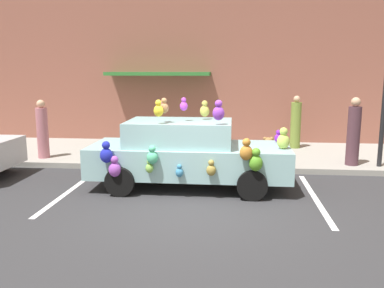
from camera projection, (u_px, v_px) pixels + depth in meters
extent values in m
plane|color=#2D2D30|center=(193.00, 210.00, 7.89)|extent=(60.00, 60.00, 0.00)
cube|color=gray|center=(209.00, 154.00, 12.77)|extent=(24.00, 4.00, 0.15)
cube|color=brown|center=(213.00, 55.00, 14.31)|extent=(24.00, 0.30, 6.40)
cube|color=#2D722F|center=(159.00, 74.00, 14.08)|extent=(3.60, 1.10, 0.12)
cube|color=silver|center=(315.00, 198.00, 8.62)|extent=(0.12, 3.60, 0.01)
cube|color=silver|center=(70.00, 190.00, 9.15)|extent=(0.12, 3.60, 0.01)
cube|color=#8EBBBE|center=(189.00, 160.00, 9.35)|extent=(4.53, 1.71, 0.68)
cube|color=#8EBBBE|center=(179.00, 133.00, 9.27)|extent=(2.36, 1.50, 0.56)
cylinder|color=black|center=(249.00, 166.00, 10.11)|extent=(0.64, 0.22, 0.64)
cylinder|color=black|center=(252.00, 185.00, 8.44)|extent=(0.64, 0.22, 0.64)
cylinder|color=black|center=(138.00, 163.00, 10.39)|extent=(0.64, 0.22, 0.64)
cylinder|color=black|center=(120.00, 181.00, 8.72)|extent=(0.64, 0.22, 0.64)
ellipsoid|color=purple|center=(115.00, 170.00, 8.57)|extent=(0.26, 0.22, 0.31)
sphere|color=purple|center=(114.00, 160.00, 8.53)|extent=(0.17, 0.17, 0.17)
ellipsoid|color=#B140AC|center=(162.00, 109.00, 8.90)|extent=(0.16, 0.13, 0.19)
sphere|color=#B140AC|center=(162.00, 103.00, 8.88)|extent=(0.10, 0.10, 0.10)
ellipsoid|color=yellow|center=(159.00, 111.00, 8.60)|extent=(0.21, 0.17, 0.25)
sphere|color=yellow|center=(158.00, 103.00, 8.57)|extent=(0.13, 0.13, 0.13)
ellipsoid|color=#1F35C7|center=(125.00, 143.00, 8.89)|extent=(0.21, 0.17, 0.25)
sphere|color=#1F35C7|center=(125.00, 135.00, 8.86)|extent=(0.14, 0.14, 0.14)
ellipsoid|color=#82BD4E|center=(149.00, 168.00, 8.53)|extent=(0.17, 0.14, 0.20)
sphere|color=#82BD4E|center=(149.00, 162.00, 8.50)|extent=(0.11, 0.11, 0.11)
ellipsoid|color=#519423|center=(256.00, 163.00, 8.23)|extent=(0.28, 0.23, 0.33)
sphere|color=#519423|center=(256.00, 152.00, 8.19)|extent=(0.18, 0.18, 0.18)
ellipsoid|color=#A17047|center=(164.00, 108.00, 8.75)|extent=(0.19, 0.16, 0.23)
sphere|color=#A17047|center=(164.00, 101.00, 8.72)|extent=(0.12, 0.12, 0.12)
ellipsoid|color=#52C892|center=(152.00, 158.00, 8.45)|extent=(0.23, 0.19, 0.27)
sphere|color=#52C892|center=(152.00, 149.00, 8.42)|extent=(0.15, 0.15, 0.15)
ellipsoid|color=#B17128|center=(246.00, 153.00, 8.22)|extent=(0.27, 0.22, 0.31)
sphere|color=#B17128|center=(246.00, 142.00, 8.18)|extent=(0.17, 0.17, 0.17)
ellipsoid|color=#B3CC54|center=(283.00, 142.00, 8.82)|extent=(0.27, 0.22, 0.32)
sphere|color=#B3CC54|center=(284.00, 131.00, 8.78)|extent=(0.17, 0.17, 0.17)
ellipsoid|color=purple|center=(278.00, 138.00, 9.63)|extent=(0.17, 0.14, 0.21)
sphere|color=purple|center=(278.00, 132.00, 9.61)|extent=(0.11, 0.11, 0.11)
ellipsoid|color=#8E3BE6|center=(136.00, 134.00, 9.84)|extent=(0.28, 0.23, 0.34)
sphere|color=#8E3BE6|center=(136.00, 124.00, 9.80)|extent=(0.18, 0.18, 0.18)
ellipsoid|color=olive|center=(211.00, 170.00, 8.38)|extent=(0.20, 0.16, 0.23)
sphere|color=olive|center=(211.00, 163.00, 8.36)|extent=(0.13, 0.13, 0.13)
ellipsoid|color=teal|center=(179.00, 173.00, 8.48)|extent=(0.16, 0.13, 0.19)
sphere|color=teal|center=(179.00, 167.00, 8.46)|extent=(0.10, 0.10, 0.10)
ellipsoid|color=#1E25B0|center=(106.00, 155.00, 8.53)|extent=(0.27, 0.22, 0.32)
sphere|color=#1E25B0|center=(106.00, 145.00, 8.49)|extent=(0.17, 0.17, 0.17)
ellipsoid|color=#A58B15|center=(144.00, 137.00, 9.46)|extent=(0.28, 0.23, 0.33)
sphere|color=#A58B15|center=(144.00, 127.00, 9.42)|extent=(0.18, 0.18, 0.18)
ellipsoid|color=#485DBD|center=(222.00, 141.00, 8.89)|extent=(0.28, 0.23, 0.33)
sphere|color=#485DBD|center=(222.00, 131.00, 8.85)|extent=(0.18, 0.18, 0.18)
ellipsoid|color=purple|center=(218.00, 113.00, 8.48)|extent=(0.25, 0.20, 0.29)
sphere|color=purple|center=(219.00, 104.00, 8.44)|extent=(0.16, 0.16, 0.16)
ellipsoid|color=#B4AC47|center=(205.00, 111.00, 9.41)|extent=(0.22, 0.18, 0.26)
sphere|color=#B4AC47|center=(205.00, 103.00, 9.37)|extent=(0.14, 0.14, 0.14)
ellipsoid|color=#B43ED4|center=(184.00, 106.00, 9.08)|extent=(0.17, 0.14, 0.20)
sphere|color=#B43ED4|center=(184.00, 100.00, 9.06)|extent=(0.11, 0.11, 0.11)
ellipsoid|color=#9E723D|center=(268.00, 154.00, 11.28)|extent=(0.37, 0.31, 0.47)
sphere|color=#9E723D|center=(268.00, 142.00, 11.22)|extent=(0.26, 0.26, 0.26)
sphere|color=#9E723D|center=(265.00, 139.00, 11.21)|extent=(0.11, 0.11, 0.11)
sphere|color=#9E723D|center=(272.00, 139.00, 11.20)|extent=(0.11, 0.11, 0.11)
cylinder|color=black|center=(384.00, 101.00, 10.51)|extent=(0.12, 0.12, 3.46)
cylinder|color=olive|center=(296.00, 125.00, 13.26)|extent=(0.33, 0.33, 1.50)
sphere|color=tan|center=(297.00, 99.00, 13.11)|extent=(0.21, 0.21, 0.21)
cylinder|color=#B06872|center=(43.00, 133.00, 11.76)|extent=(0.33, 0.33, 1.46)
sphere|color=tan|center=(41.00, 104.00, 11.61)|extent=(0.23, 0.23, 0.23)
cylinder|color=#50313B|center=(353.00, 136.00, 10.84)|extent=(0.34, 0.34, 1.58)
sphere|color=tan|center=(356.00, 102.00, 10.68)|extent=(0.25, 0.25, 0.25)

